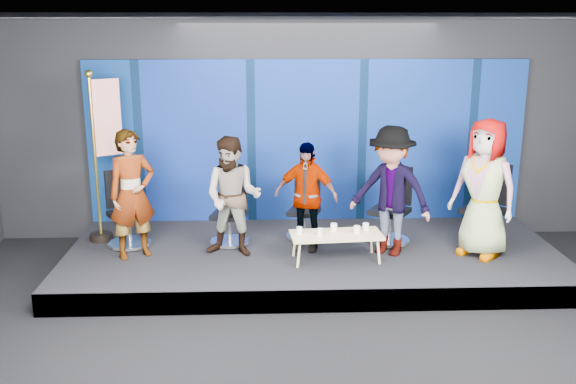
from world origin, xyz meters
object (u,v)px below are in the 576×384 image
chair_b (230,221)px  flag_stand (104,152)px  coffee_table (336,236)px  mug_e (366,227)px  panelist_c (306,196)px  chair_e (485,218)px  mug_b (320,232)px  chair_a (127,221)px  chair_d (391,218)px  panelist_b (233,197)px  panelist_d (391,191)px  mug_d (357,230)px  chair_c (305,217)px  mug_a (299,230)px  panelist_a (132,194)px  mug_c (334,227)px  panelist_e (484,188)px

chair_b → flag_stand: size_ratio=0.41×
coffee_table → mug_e: bearing=18.1°
flag_stand → panelist_c: bearing=-42.4°
chair_e → mug_b: (-2.48, -0.68, 0.04)m
chair_a → mug_e: size_ratio=10.98×
chair_d → flag_stand: bearing=-151.2°
panelist_b → mug_e: bearing=9.1°
panelist_d → chair_e: panelist_d is taller
mug_d → panelist_b: bearing=171.3°
panelist_d → mug_d: (-0.49, -0.23, -0.47)m
panelist_d → chair_c: bearing=179.6°
panelist_b → mug_b: size_ratio=17.01×
mug_b → flag_stand: 3.39m
chair_a → mug_e: 3.45m
chair_b → panelist_c: panelist_c is taller
panelist_b → chair_c: (1.03, 0.72, -0.52)m
panelist_d → mug_a: 1.38m
flag_stand → panelist_d: bearing=-42.9°
chair_c → panelist_d: panelist_d is taller
coffee_table → chair_e: bearing=15.0°
panelist_b → mug_b: panelist_b is taller
coffee_table → mug_a: 0.51m
mug_a → panelist_d: bearing=9.9°
mug_e → chair_e: bearing=14.2°
chair_a → flag_stand: size_ratio=0.44×
chair_d → mug_d: bearing=-97.2°
chair_c → mug_b: 1.08m
flag_stand → mug_b: bearing=-51.7°
chair_a → panelist_a: (0.20, -0.47, 0.53)m
coffee_table → mug_d: (0.28, 0.01, 0.08)m
mug_c → mug_e: size_ratio=1.04×
chair_d → mug_c: size_ratio=10.73×
mug_a → panelist_c: bearing=76.2°
panelist_e → mug_a: 2.60m
panelist_a → mug_e: size_ratio=17.79×
chair_b → chair_c: size_ratio=1.08×
mug_c → flag_stand: size_ratio=0.04×
mug_b → flag_stand: bearing=160.4°
panelist_e → flag_stand: 5.43m
panelist_b → flag_stand: flag_stand is taller
chair_d → mug_c: chair_d is taller
panelist_e → mug_d: size_ratio=18.90×
panelist_a → panelist_b: (1.37, 0.00, -0.05)m
panelist_d → panelist_e: (1.27, -0.11, 0.06)m
chair_c → chair_e: size_ratio=0.81×
mug_a → mug_e: size_ratio=0.92×
flag_stand → panelist_e: bearing=-41.5°
mug_b → panelist_d: bearing=17.8°
chair_b → chair_d: (2.37, -0.03, 0.03)m
chair_b → chair_a: bearing=-165.4°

